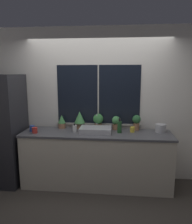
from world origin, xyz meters
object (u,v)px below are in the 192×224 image
(bottle_tall, at_px, (119,127))
(mug_red, at_px, (35,130))
(potted_plant_far_right, at_px, (136,121))
(mug_yellow, at_px, (132,130))
(potted_plant_left, at_px, (80,119))
(soap_bottle, at_px, (75,128))
(refrigerator, at_px, (2,130))
(sink, at_px, (96,130))
(kettle, at_px, (161,128))
(potted_plant_far_left, at_px, (62,121))
(potted_plant_right, at_px, (116,122))
(mug_blue, at_px, (32,128))
(potted_plant_center, at_px, (98,120))

(bottle_tall, distance_m, mug_red, 1.41)
(potted_plant_far_right, distance_m, mug_yellow, 0.20)
(potted_plant_left, relative_size, soap_bottle, 2.20)
(refrigerator, xyz_separation_m, sink, (1.62, 0.04, 0.03))
(mug_yellow, relative_size, kettle, 0.52)
(potted_plant_far_left, xyz_separation_m, potted_plant_right, (0.97, 0.00, 0.01))
(potted_plant_left, distance_m, soap_bottle, 0.25)
(potted_plant_right, bearing_deg, mug_blue, -169.45)
(soap_bottle, bearing_deg, kettle, 4.75)
(potted_plant_far_left, height_order, kettle, potted_plant_far_left)
(potted_plant_far_left, bearing_deg, refrigerator, -164.71)
(potted_plant_right, distance_m, kettle, 0.76)
(mug_red, xyz_separation_m, mug_yellow, (1.61, 0.22, -0.00))
(refrigerator, bearing_deg, mug_blue, 0.56)
(sink, height_order, soap_bottle, sink)
(sink, relative_size, soap_bottle, 3.69)
(sink, xyz_separation_m, bottle_tall, (0.39, 0.03, 0.06))
(sink, distance_m, mug_red, 1.01)
(potted_plant_center, xyz_separation_m, bottle_tall, (0.37, -0.20, -0.05))
(refrigerator, height_order, potted_plant_right, refrigerator)
(potted_plant_far_left, distance_m, potted_plant_far_right, 1.32)
(potted_plant_right, relative_size, kettle, 1.36)
(sink, distance_m, potted_plant_right, 0.42)
(refrigerator, relative_size, potted_plant_far_right, 7.14)
(bottle_tall, bearing_deg, potted_plant_left, 163.91)
(mug_blue, distance_m, kettle, 2.17)
(mug_blue, bearing_deg, potted_plant_center, 13.46)
(sink, height_order, potted_plant_center, sink)
(potted_plant_far_left, distance_m, mug_blue, 0.53)
(bottle_tall, distance_m, mug_blue, 1.48)
(mug_yellow, bearing_deg, potted_plant_far_right, 62.67)
(soap_bottle, xyz_separation_m, bottle_tall, (0.75, 0.01, 0.04))
(potted_plant_right, xyz_separation_m, bottle_tall, (0.06, -0.20, -0.03))
(mug_yellow, bearing_deg, bottle_tall, -165.91)
(bottle_tall, bearing_deg, potted_plant_center, 151.52)
(potted_plant_center, distance_m, mug_red, 1.09)
(sink, height_order, potted_plant_left, potted_plant_left)
(potted_plant_center, relative_size, bottle_tall, 1.12)
(potted_plant_far_right, xyz_separation_m, mug_blue, (-1.77, -0.26, -0.11))
(bottle_tall, height_order, kettle, bottle_tall)
(refrigerator, xyz_separation_m, potted_plant_center, (1.64, 0.27, 0.14))
(potted_plant_far_right, bearing_deg, potted_plant_far_left, -180.00)
(sink, relative_size, potted_plant_center, 1.89)
(refrigerator, bearing_deg, mug_red, -8.77)
(potted_plant_left, relative_size, mug_blue, 3.13)
(potted_plant_far_left, bearing_deg, mug_yellow, -6.83)
(bottle_tall, relative_size, mug_yellow, 2.69)
(sink, xyz_separation_m, mug_red, (-1.00, -0.13, 0.00))
(potted_plant_left, relative_size, potted_plant_far_right, 1.17)
(potted_plant_right, height_order, mug_red, potted_plant_right)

